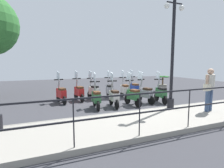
# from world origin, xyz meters

# --- Properties ---
(ground_plane) EXTENTS (28.00, 28.00, 0.00)m
(ground_plane) POSITION_xyz_m (0.00, 0.00, 0.00)
(ground_plane) COLOR #38383D
(promenade_walkway) EXTENTS (2.20, 20.00, 0.15)m
(promenade_walkway) POSITION_xyz_m (-3.15, 0.00, 0.07)
(promenade_walkway) COLOR gray
(promenade_walkway) RESTS_ON ground_plane
(fence_railing) EXTENTS (0.04, 16.03, 1.07)m
(fence_railing) POSITION_xyz_m (-4.20, 0.00, 0.91)
(fence_railing) COLOR black
(fence_railing) RESTS_ON promenade_walkway
(lamp_post_near) EXTENTS (0.26, 0.90, 4.37)m
(lamp_post_near) POSITION_xyz_m (-2.40, -0.93, 2.09)
(lamp_post_near) COLOR black
(lamp_post_near) RESTS_ON promenade_walkway
(pedestrian_with_bag) EXTENTS (0.37, 0.64, 1.59)m
(pedestrian_with_bag) POSITION_xyz_m (-3.27, -1.95, 1.08)
(pedestrian_with_bag) COLOR #384C70
(pedestrian_with_bag) RESTS_ON promenade_walkway
(potted_palm) EXTENTS (1.06, 0.66, 1.05)m
(potted_palm) POSITION_xyz_m (2.06, -4.12, 0.45)
(potted_palm) COLOR slate
(potted_palm) RESTS_ON ground_plane
(scooter_near_0) EXTENTS (1.22, 0.48, 1.54)m
(scooter_near_0) POSITION_xyz_m (-0.89, -1.63, 0.48)
(scooter_near_0) COLOR black
(scooter_near_0) RESTS_ON ground_plane
(scooter_near_1) EXTENTS (1.21, 0.52, 1.54)m
(scooter_near_1) POSITION_xyz_m (-0.69, -0.86, 0.48)
(scooter_near_1) COLOR black
(scooter_near_1) RESTS_ON ground_plane
(scooter_near_2) EXTENTS (1.23, 0.45, 1.54)m
(scooter_near_2) POSITION_xyz_m (-0.90, -0.07, 0.48)
(scooter_near_2) COLOR black
(scooter_near_2) RESTS_ON ground_plane
(scooter_near_3) EXTENTS (1.23, 0.44, 1.54)m
(scooter_near_3) POSITION_xyz_m (-0.79, 0.82, 0.48)
(scooter_near_3) COLOR black
(scooter_near_3) RESTS_ON ground_plane
(scooter_near_4) EXTENTS (1.23, 0.44, 1.54)m
(scooter_near_4) POSITION_xyz_m (-0.75, 1.63, 0.48)
(scooter_near_4) COLOR black
(scooter_near_4) RESTS_ON ground_plane
(scooter_far_0) EXTENTS (1.23, 0.44, 1.54)m
(scooter_far_0) POSITION_xyz_m (1.07, -1.25, 0.48)
(scooter_far_0) COLOR black
(scooter_far_0) RESTS_ON ground_plane
(scooter_far_1) EXTENTS (1.23, 0.44, 1.54)m
(scooter_far_1) POSITION_xyz_m (0.81, -0.51, 0.48)
(scooter_far_1) COLOR black
(scooter_far_1) RESTS_ON ground_plane
(scooter_far_2) EXTENTS (1.23, 0.47, 1.54)m
(scooter_far_2) POSITION_xyz_m (1.05, 0.30, 0.48)
(scooter_far_2) COLOR black
(scooter_far_2) RESTS_ON ground_plane
(scooter_far_3) EXTENTS (1.22, 0.50, 1.54)m
(scooter_far_3) POSITION_xyz_m (1.02, 1.23, 0.48)
(scooter_far_3) COLOR black
(scooter_far_3) RESTS_ON ground_plane
(scooter_far_4) EXTENTS (1.23, 0.47, 1.54)m
(scooter_far_4) POSITION_xyz_m (1.06, 1.99, 0.48)
(scooter_far_4) COLOR black
(scooter_far_4) RESTS_ON ground_plane
(scooter_far_5) EXTENTS (1.22, 0.51, 1.54)m
(scooter_far_5) POSITION_xyz_m (0.85, 2.90, 0.48)
(scooter_far_5) COLOR black
(scooter_far_5) RESTS_ON ground_plane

